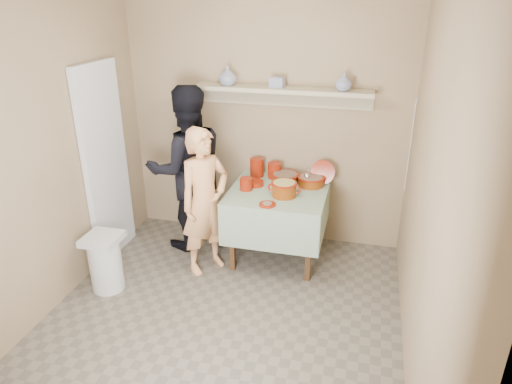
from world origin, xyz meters
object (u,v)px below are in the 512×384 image
(person_helper, at_px, (188,169))
(serving_table, at_px, (278,201))
(person_cook, at_px, (205,202))
(trash_bin, at_px, (106,262))
(cazuela_rice, at_px, (284,188))

(person_helper, bearing_deg, serving_table, 145.23)
(person_cook, relative_size, trash_bin, 2.63)
(serving_table, relative_size, cazuela_rice, 2.95)
(person_cook, distance_m, trash_bin, 1.08)
(cazuela_rice, bearing_deg, serving_table, 121.34)
(person_cook, distance_m, person_helper, 0.57)
(person_helper, height_order, serving_table, person_helper)
(person_cook, xyz_separation_m, cazuela_rice, (0.72, 0.27, 0.11))
(serving_table, bearing_deg, trash_bin, -145.92)
(person_cook, height_order, serving_table, person_cook)
(person_cook, relative_size, serving_table, 1.51)
(person_cook, xyz_separation_m, person_helper, (-0.34, 0.43, 0.15))
(cazuela_rice, distance_m, trash_bin, 1.82)
(person_cook, height_order, trash_bin, person_cook)
(person_cook, relative_size, cazuela_rice, 4.46)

